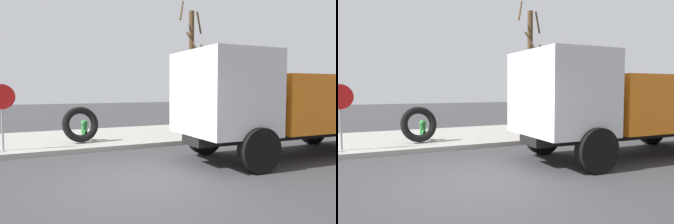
% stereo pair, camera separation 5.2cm
% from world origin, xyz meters
% --- Properties ---
extents(ground_plane, '(80.00, 80.00, 0.00)m').
position_xyz_m(ground_plane, '(0.00, 0.00, 0.00)').
color(ground_plane, '#38383A').
extents(sidewalk_curb, '(36.00, 5.00, 0.15)m').
position_xyz_m(sidewalk_curb, '(0.00, 6.50, 0.07)').
color(sidewalk_curb, '#99968E').
rests_on(sidewalk_curb, ground).
extents(fire_hydrant, '(0.25, 0.56, 0.75)m').
position_xyz_m(fire_hydrant, '(-0.09, 5.55, 0.55)').
color(fire_hydrant, '#2D8438').
rests_on(fire_hydrant, sidewalk_curb).
extents(loose_tire, '(1.27, 0.60, 1.27)m').
position_xyz_m(loose_tire, '(-0.30, 5.18, 0.78)').
color(loose_tire, black).
rests_on(loose_tire, sidewalk_curb).
extents(stop_sign, '(0.76, 0.08, 2.01)m').
position_xyz_m(stop_sign, '(-2.69, 4.70, 1.54)').
color(stop_sign, gray).
rests_on(stop_sign, sidewalk_curb).
extents(dump_truck_orange, '(7.05, 2.91, 3.00)m').
position_xyz_m(dump_truck_orange, '(5.00, 0.95, 1.61)').
color(dump_truck_orange, orange).
rests_on(dump_truck_orange, ground).
extents(bare_tree, '(1.28, 1.27, 6.12)m').
position_xyz_m(bare_tree, '(5.30, 7.28, 3.08)').
color(bare_tree, '#4C3823').
rests_on(bare_tree, sidewalk_curb).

